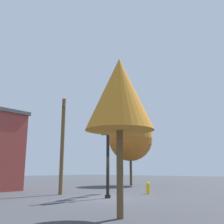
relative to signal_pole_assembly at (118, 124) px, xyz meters
name	(u,v)px	position (x,y,z in m)	size (l,w,h in m)	color
ground_plane	(108,198)	(-1.91, -0.62, -5.00)	(120.00, 120.00, 0.00)	#3B3E43
signal_pole_assembly	(118,124)	(0.00, 0.00, 0.00)	(6.72, 2.42, 6.87)	black
utility_pole	(62,143)	(-2.26, 3.52, -1.35)	(1.30, 1.41, 7.04)	brown
fire_hydrant	(148,188)	(2.23, -1.00, -4.59)	(0.33, 0.24, 0.83)	#ECBC07
tree_near	(119,94)	(-6.99, -5.54, -0.35)	(2.67, 2.67, 6.16)	brown
tree_far	(130,139)	(10.14, 6.18, 0.25)	(5.10, 5.10, 7.82)	#503A20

